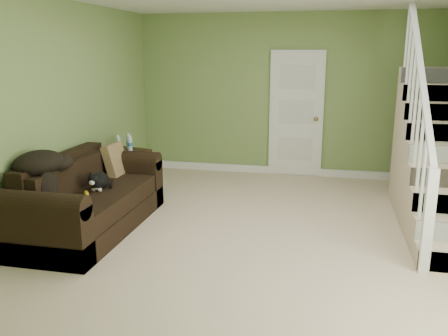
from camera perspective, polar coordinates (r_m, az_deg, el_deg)
The scene contains 14 objects.
floor at distance 5.41m, azimuth 5.12°, elevation -7.91°, with size 5.00×5.50×0.01m, color #C1AC8B.
wall_back at distance 7.79m, azimuth 8.04°, elevation 8.60°, with size 5.00×0.04×2.60m, color #718E4C.
wall_front at distance 2.42m, azimuth -2.84°, elevation -3.07°, with size 5.00×0.04×2.60m, color #718E4C.
wall_left at distance 5.92m, azimuth -19.47°, elevation 6.29°, with size 0.04×5.50×2.60m, color #718E4C.
baseboard_back at distance 7.97m, azimuth 7.72°, elevation -0.33°, with size 5.00×0.04×0.12m, color white.
baseboard_left at distance 6.18m, azimuth -18.31°, elevation -5.17°, with size 0.04×5.50×0.12m, color white.
door at distance 7.77m, azimuth 8.68°, elevation 6.38°, with size 0.86×0.12×2.02m.
staircase at distance 6.26m, azimuth 24.92°, elevation 0.01°, with size 1.00×2.51×2.82m.
sofa at distance 5.64m, azimuth -16.01°, elevation -3.97°, with size 0.93×2.16×0.85m.
side_table at distance 6.93m, azimuth -11.57°, elevation -0.43°, with size 0.64×0.64×0.86m.
cat at distance 5.60m, azimuth -14.86°, elevation -1.54°, with size 0.27×0.51×0.25m.
banana at distance 5.41m, azimuth -16.24°, elevation -2.95°, with size 0.05×0.18×0.05m, color yellow.
throw_pillow at distance 6.23m, azimuth -12.95°, elevation 0.97°, with size 0.10×0.42×0.42m, color #4E321F.
throw_blanket at distance 5.25m, azimuth -21.38°, elevation 0.60°, with size 0.46×0.60×0.25m, color black.
Camera 1 is at (0.62, -4.98, 2.01)m, focal length 38.00 mm.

